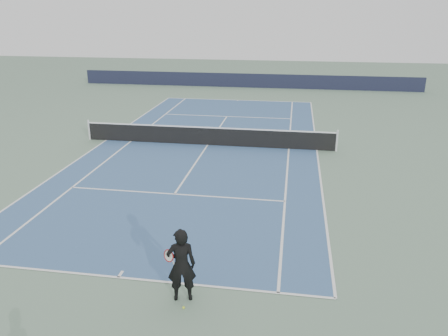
# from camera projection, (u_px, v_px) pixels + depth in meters

# --- Properties ---
(ground) EXTENTS (80.00, 80.00, 0.00)m
(ground) POSITION_uv_depth(u_px,v_px,m) (208.00, 145.00, 22.31)
(ground) COLOR slate
(court_surface) EXTENTS (10.97, 23.77, 0.01)m
(court_surface) POSITION_uv_depth(u_px,v_px,m) (208.00, 145.00, 22.30)
(court_surface) COLOR #395A86
(court_surface) RESTS_ON ground
(tennis_net) EXTENTS (12.90, 0.10, 1.07)m
(tennis_net) POSITION_uv_depth(u_px,v_px,m) (208.00, 136.00, 22.13)
(tennis_net) COLOR silver
(tennis_net) RESTS_ON ground
(windscreen_far) EXTENTS (30.00, 0.25, 1.20)m
(windscreen_far) POSITION_uv_depth(u_px,v_px,m) (247.00, 80.00, 38.69)
(windscreen_far) COLOR black
(windscreen_far) RESTS_ON ground
(tennis_player) EXTENTS (0.85, 0.66, 1.87)m
(tennis_player) POSITION_uv_depth(u_px,v_px,m) (181.00, 265.00, 10.16)
(tennis_player) COLOR black
(tennis_player) RESTS_ON ground
(tennis_ball) EXTENTS (0.06, 0.06, 0.06)m
(tennis_ball) POSITION_uv_depth(u_px,v_px,m) (184.00, 308.00, 10.11)
(tennis_ball) COLOR #D0E92F
(tennis_ball) RESTS_ON ground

